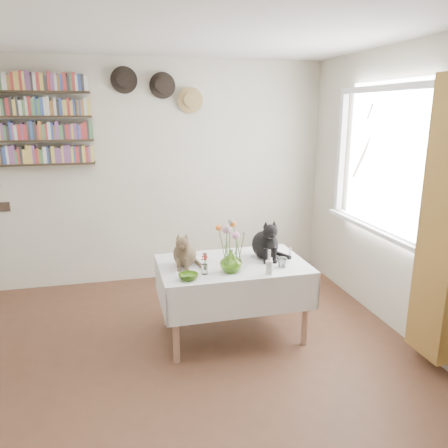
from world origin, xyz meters
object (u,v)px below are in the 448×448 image
object	(u,v)px
tabby_cat	(185,248)
bookshelf_unit	(41,120)
flower_vase	(231,261)
dining_table	(232,281)
black_cat	(265,237)

from	to	relation	value
tabby_cat	bookshelf_unit	size ratio (longest dim) A/B	0.32
tabby_cat	flower_vase	bearing A→B (deg)	-17.46
flower_vase	bookshelf_unit	size ratio (longest dim) A/B	0.19
dining_table	bookshelf_unit	size ratio (longest dim) A/B	1.26
black_cat	flower_vase	size ratio (longest dim) A/B	2.00
tabby_cat	black_cat	distance (m)	0.72
dining_table	bookshelf_unit	distance (m)	2.57
dining_table	bookshelf_unit	bearing A→B (deg)	138.40
tabby_cat	bookshelf_unit	xyz separation A→B (m)	(-1.23, 1.43, 1.01)
flower_vase	bookshelf_unit	distance (m)	2.53
tabby_cat	flower_vase	world-z (taller)	tabby_cat
flower_vase	dining_table	bearing A→B (deg)	71.82
tabby_cat	flower_vase	xyz separation A→B (m)	(0.34, -0.23, -0.07)
dining_table	flower_vase	xyz separation A→B (m)	(-0.07, -0.20, 0.26)
black_cat	bookshelf_unit	xyz separation A→B (m)	(-1.95, 1.39, 0.98)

